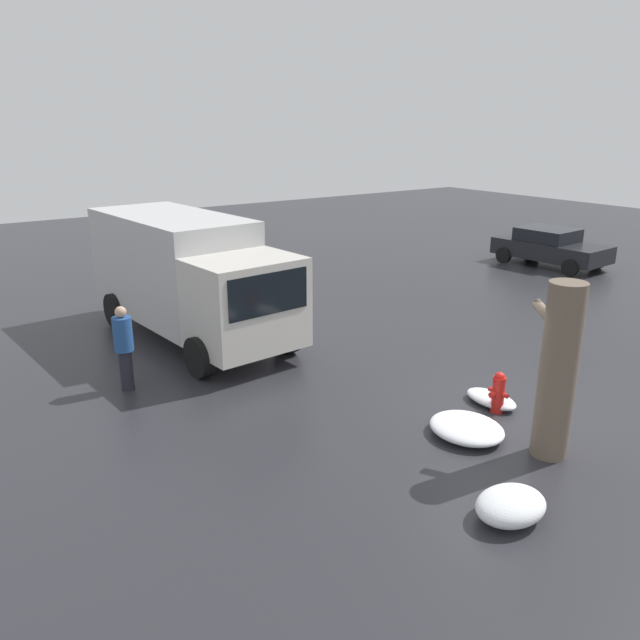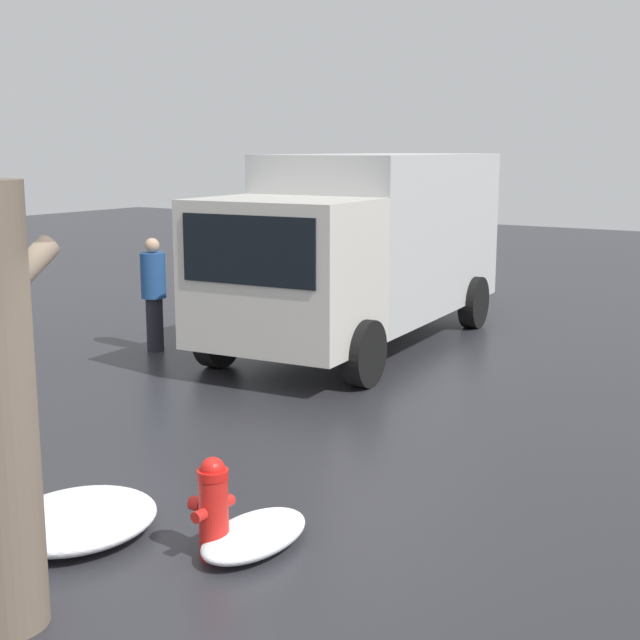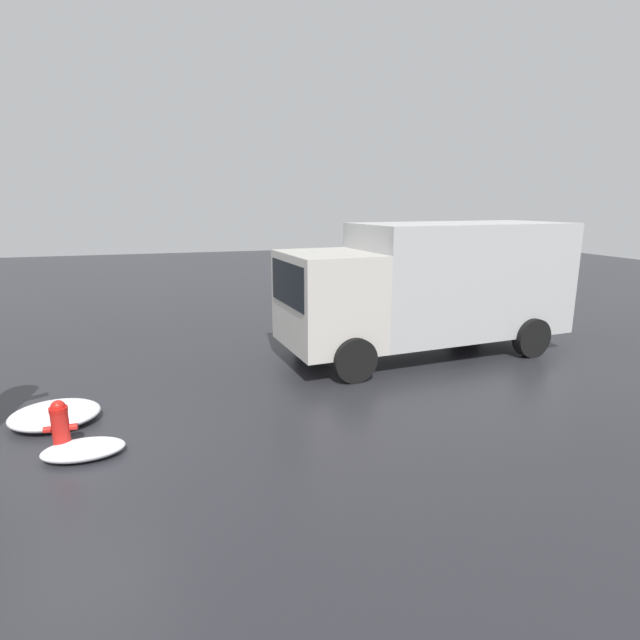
% 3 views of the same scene
% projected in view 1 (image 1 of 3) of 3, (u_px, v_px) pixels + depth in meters
% --- Properties ---
extents(ground_plane, '(60.00, 60.00, 0.00)m').
position_uv_depth(ground_plane, '(496.00, 412.00, 11.75)').
color(ground_plane, '#28282D').
extents(fire_hydrant, '(0.43, 0.34, 0.81)m').
position_uv_depth(fire_hydrant, '(498.00, 392.00, 11.62)').
color(fire_hydrant, red).
rests_on(fire_hydrant, ground_plane).
extents(tree_trunk, '(0.89, 0.58, 2.92)m').
position_uv_depth(tree_trunk, '(558.00, 371.00, 9.82)').
color(tree_trunk, '#6B5B4C').
rests_on(tree_trunk, ground_plane).
extents(delivery_truck, '(6.88, 3.04, 3.01)m').
position_uv_depth(delivery_truck, '(187.00, 273.00, 15.41)').
color(delivery_truck, beige).
rests_on(delivery_truck, ground_plane).
extents(pedestrian, '(0.38, 0.38, 1.76)m').
position_uv_depth(pedestrian, '(124.00, 345.00, 12.47)').
color(pedestrian, '#23232D').
rests_on(pedestrian, ground_plane).
extents(parked_car, '(4.19, 2.31, 1.39)m').
position_uv_depth(parked_car, '(550.00, 246.00, 23.42)').
color(parked_car, black).
rests_on(parked_car, ground_plane).
extents(snow_pile_by_hydrant, '(1.35, 1.18, 0.29)m').
position_uv_depth(snow_pile_by_hydrant, '(467.00, 428.00, 10.82)').
color(snow_pile_by_hydrant, white).
rests_on(snow_pile_by_hydrant, ground_plane).
extents(snow_pile_curbside, '(1.09, 0.62, 0.22)m').
position_uv_depth(snow_pile_curbside, '(491.00, 399.00, 12.03)').
color(snow_pile_curbside, white).
rests_on(snow_pile_curbside, ground_plane).
extents(snow_pile_by_tree, '(0.83, 1.09, 0.42)m').
position_uv_depth(snow_pile_by_tree, '(511.00, 505.00, 8.54)').
color(snow_pile_by_tree, white).
rests_on(snow_pile_by_tree, ground_plane).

